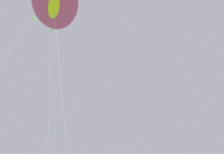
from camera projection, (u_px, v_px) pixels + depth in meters
The scene contains 4 objects.
big_show_kite at pixel (56, 0), 14.04m from camera, with size 8.64×13.01×16.14m.
small_kite_streamer_purple at pixel (33, 21), 21.18m from camera, with size 2.52×0.88×21.36m.
small_kite_bird_shape at pixel (55, 134), 24.56m from camera, with size 2.06×1.59×11.56m.
small_kite_triangle_green at pixel (51, 32), 20.76m from camera, with size 2.81×4.44×19.90m.
Camera 1 is at (-6.13, 2.85, 1.55)m, focal length 26.57 mm.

